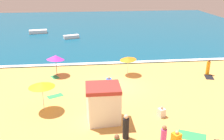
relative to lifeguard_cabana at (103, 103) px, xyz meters
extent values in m
plane|color=#E0A856|center=(1.62, 5.65, -1.33)|extent=(60.00, 60.00, 0.00)
cube|color=#0F567A|center=(1.62, 33.65, -1.28)|extent=(60.00, 44.00, 0.10)
cube|color=white|center=(1.62, 11.95, -1.23)|extent=(57.00, 0.70, 0.01)
cube|color=white|center=(0.00, 0.00, -0.15)|extent=(2.29, 2.07, 2.37)
cube|color=#A5332D|center=(0.00, 0.00, 1.16)|extent=(2.31, 2.05, 0.26)
cylinder|color=silver|center=(3.14, 8.42, -0.42)|extent=(0.05, 0.05, 1.83)
cone|color=orange|center=(3.14, 8.42, 0.38)|extent=(2.12, 2.11, 0.49)
cylinder|color=#4C3823|center=(-4.04, 9.07, -0.32)|extent=(0.05, 0.05, 2.03)
cone|color=#B733C6|center=(-4.04, 9.07, 0.52)|extent=(2.53, 2.53, 0.64)
cylinder|color=silver|center=(-4.33, 2.00, -0.25)|extent=(0.05, 0.05, 2.16)
cone|color=yellow|center=(-4.33, 2.00, 0.71)|extent=(2.25, 2.26, 0.39)
cube|color=orange|center=(4.21, -2.88, -1.04)|extent=(0.62, 0.62, 0.58)
sphere|color=beige|center=(4.21, -2.88, -0.66)|extent=(0.20, 0.20, 0.20)
cylinder|color=black|center=(1.22, -2.19, -0.63)|extent=(0.47, 0.47, 1.40)
sphere|color=beige|center=(1.22, -2.19, 0.19)|extent=(0.28, 0.28, 0.28)
cube|color=white|center=(4.18, 0.08, -1.03)|extent=(0.58, 0.58, 0.61)
sphere|color=#DBA884|center=(4.18, 0.08, -0.63)|extent=(0.21, 0.21, 0.21)
cube|color=blue|center=(0.97, 6.04, -1.04)|extent=(0.54, 0.54, 0.59)
sphere|color=#DBA884|center=(0.97, 6.04, -0.64)|extent=(0.22, 0.22, 0.22)
sphere|color=brown|center=(0.39, -4.23, 0.25)|extent=(0.28, 0.28, 0.28)
cylinder|color=orange|center=(11.22, 7.50, -0.65)|extent=(0.37, 0.37, 1.36)
sphere|color=brown|center=(11.22, 7.50, 0.15)|extent=(0.26, 0.26, 0.26)
cylinder|color=#D84CA5|center=(3.15, -3.60, -0.62)|extent=(0.47, 0.47, 1.43)
sphere|color=#9E6B47|center=(3.15, -3.60, 0.22)|extent=(0.26, 0.26, 0.26)
cube|color=green|center=(-4.19, 8.44, -1.33)|extent=(1.11, 1.29, 0.01)
cube|color=green|center=(-3.73, 4.19, -1.33)|extent=(1.46, 1.18, 0.01)
cube|color=black|center=(11.08, 6.80, -1.33)|extent=(1.13, 1.56, 0.01)
cube|color=green|center=(5.40, -2.47, -1.33)|extent=(1.99, 1.65, 0.01)
cube|color=white|center=(-9.06, 28.86, -0.94)|extent=(3.13, 1.67, 0.58)
cube|color=white|center=(-3.22, 24.55, -0.98)|extent=(2.60, 1.64, 0.51)
camera|label=1|loc=(-1.06, -15.19, 8.17)|focal=40.36mm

